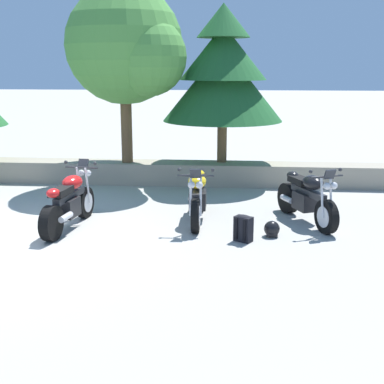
% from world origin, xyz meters
% --- Properties ---
extents(ground_plane, '(120.00, 120.00, 0.00)m').
position_xyz_m(ground_plane, '(0.00, 0.00, 0.00)').
color(ground_plane, '#A3A099').
extents(stone_wall, '(36.00, 0.80, 0.55)m').
position_xyz_m(stone_wall, '(0.00, 4.80, 0.28)').
color(stone_wall, gray).
rests_on(stone_wall, ground).
extents(motorcycle_red_near_left, '(0.67, 2.06, 1.18)m').
position_xyz_m(motorcycle_red_near_left, '(0.80, 0.86, 0.49)').
color(motorcycle_red_near_left, black).
rests_on(motorcycle_red_near_left, ground).
extents(motorcycle_yellow_centre, '(0.67, 2.06, 1.18)m').
position_xyz_m(motorcycle_yellow_centre, '(3.12, 1.49, 0.49)').
color(motorcycle_yellow_centre, black).
rests_on(motorcycle_yellow_centre, ground).
extents(motorcycle_black_far_right, '(1.04, 1.96, 1.18)m').
position_xyz_m(motorcycle_black_far_right, '(5.22, 1.57, 0.49)').
color(motorcycle_black_far_right, black).
rests_on(motorcycle_black_far_right, ground).
extents(rider_backpack, '(0.35, 0.34, 0.47)m').
position_xyz_m(rider_backpack, '(4.00, 0.37, 0.24)').
color(rider_backpack, black).
rests_on(rider_backpack, ground).
extents(rider_helmet, '(0.28, 0.28, 0.28)m').
position_xyz_m(rider_helmet, '(4.50, 0.66, 0.14)').
color(rider_helmet, black).
rests_on(rider_helmet, ground).
extents(leafy_tree_mid_left, '(3.00, 2.86, 4.32)m').
position_xyz_m(leafy_tree_mid_left, '(1.22, 4.63, 3.37)').
color(leafy_tree_mid_left, brown).
rests_on(leafy_tree_mid_left, stone_wall).
extents(pine_tree_mid_right, '(2.99, 2.99, 3.87)m').
position_xyz_m(pine_tree_mid_right, '(3.49, 4.97, 2.79)').
color(pine_tree_mid_right, brown).
rests_on(pine_tree_mid_right, stone_wall).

